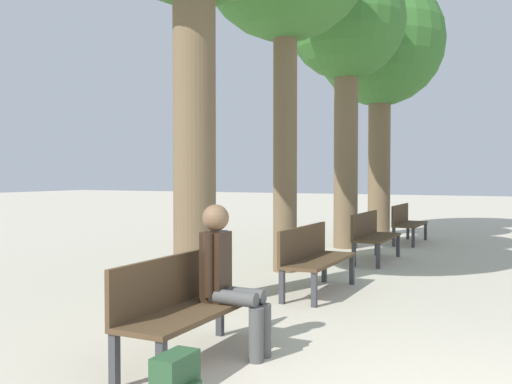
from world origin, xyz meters
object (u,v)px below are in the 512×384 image
Objects in this scene: bench_row_3 at (406,221)px; person_seated at (228,275)px; bench_row_2 at (372,233)px; tree_row_3 at (380,46)px; tree_row_2 at (346,29)px; bench_row_1 at (313,254)px; bench_row_0 at (186,300)px.

bench_row_3 is 8.58m from person_seated.
tree_row_3 reaches higher than bench_row_2.
tree_row_2 is 2.82m from tree_row_3.
bench_row_3 is 4.56m from tree_row_3.
bench_row_1 and bench_row_2 have the same top height.
tree_row_2 is at bearing -90.00° from tree_row_3.
bench_row_0 and bench_row_1 have the same top height.
bench_row_1 is at bearing -78.01° from tree_row_2.
person_seated is at bearing -83.21° from tree_row_3.
person_seated is (0.23, -8.58, 0.18)m from bench_row_3.
bench_row_1 is (0.00, 2.95, 0.00)m from bench_row_0.
tree_row_2 is at bearing 121.46° from bench_row_2.
bench_row_1 is 1.00× the size of bench_row_2.
bench_row_1 is 2.69m from person_seated.
tree_row_3 is at bearing 102.37° from bench_row_2.
tree_row_2 is (-0.96, 4.53, 3.99)m from bench_row_1.
person_seated is at bearing -87.65° from bench_row_2.
bench_row_1 is 5.91m from bench_row_3.
tree_row_3 is (-0.00, 2.81, 0.23)m from tree_row_2.
bench_row_1 is at bearing -90.00° from bench_row_2.
tree_row_2 reaches higher than bench_row_0.
bench_row_2 is (0.00, 5.91, 0.00)m from bench_row_0.
bench_row_0 is at bearing -90.00° from bench_row_3.
tree_row_3 reaches higher than bench_row_0.
bench_row_0 is 1.00× the size of bench_row_1.
bench_row_0 is 0.25× the size of tree_row_3.
tree_row_3 is at bearing 123.94° from bench_row_3.
bench_row_2 and bench_row_3 have the same top height.
tree_row_2 is 0.92× the size of tree_row_3.
bench_row_2 is 1.00× the size of bench_row_3.
bench_row_2 is 6.16m from tree_row_3.
bench_row_2 is at bearing -90.00° from bench_row_3.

